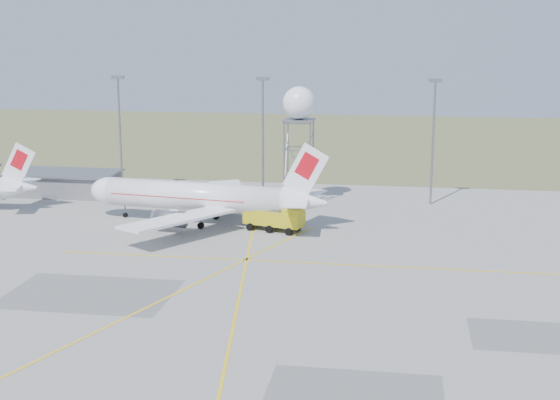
# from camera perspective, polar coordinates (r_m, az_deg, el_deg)

# --- Properties ---
(ground) EXTENTS (400.00, 400.00, 0.00)m
(ground) POSITION_cam_1_polar(r_m,az_deg,el_deg) (68.90, -2.80, -11.79)
(ground) COLOR gray
(ground) RESTS_ON ground
(grass_strip) EXTENTS (400.00, 120.00, 0.03)m
(grass_strip) POSITION_cam_1_polar(r_m,az_deg,el_deg) (203.87, 5.24, 4.41)
(grass_strip) COLOR #536336
(grass_strip) RESTS_ON ground
(building_grey) EXTENTS (19.00, 10.00, 3.90)m
(building_grey) POSITION_cam_1_polar(r_m,az_deg,el_deg) (140.73, -15.57, 1.20)
(building_grey) COLOR slate
(building_grey) RESTS_ON ground
(mast_a) EXTENTS (2.20, 0.50, 20.50)m
(mast_a) POSITION_cam_1_polar(r_m,az_deg,el_deg) (137.19, -11.64, 5.39)
(mast_a) COLOR slate
(mast_a) RESTS_ON ground
(mast_b) EXTENTS (2.20, 0.50, 20.50)m
(mast_b) POSITION_cam_1_polar(r_m,az_deg,el_deg) (130.55, -1.27, 5.30)
(mast_b) COLOR slate
(mast_b) RESTS_ON ground
(mast_c) EXTENTS (2.20, 0.50, 20.50)m
(mast_c) POSITION_cam_1_polar(r_m,az_deg,el_deg) (128.60, 11.15, 4.96)
(mast_c) COLOR slate
(mast_c) RESTS_ON ground
(airliner_main) EXTENTS (37.48, 36.13, 12.77)m
(airliner_main) POSITION_cam_1_polar(r_m,az_deg,el_deg) (115.46, -5.95, 0.19)
(airliner_main) COLOR white
(airliner_main) RESTS_ON ground
(radar_tower) EXTENTS (5.31, 5.31, 19.21)m
(radar_tower) POSITION_cam_1_polar(r_m,az_deg,el_deg) (127.18, 1.39, 4.52)
(radar_tower) COLOR slate
(radar_tower) RESTS_ON ground
(fire_truck) EXTENTS (9.10, 5.44, 3.46)m
(fire_truck) POSITION_cam_1_polar(r_m,az_deg,el_deg) (111.06, -0.34, -1.43)
(fire_truck) COLOR gold
(fire_truck) RESTS_ON ground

